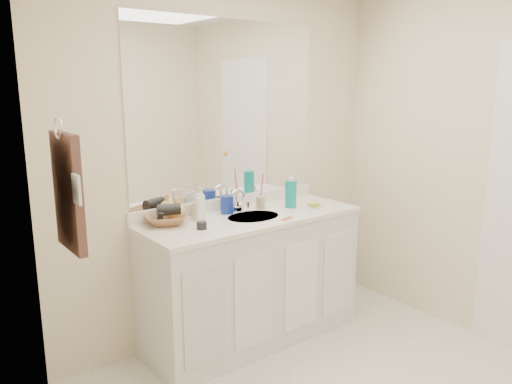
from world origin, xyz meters
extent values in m
cube|color=#F7E6C1|center=(0.00, 1.30, 1.20)|extent=(2.60, 0.02, 2.40)
cube|color=#F7E6C1|center=(-1.30, 0.00, 1.20)|extent=(0.02, 2.60, 2.40)
cube|color=#F7E6C1|center=(1.30, 0.00, 1.20)|extent=(0.02, 2.60, 2.40)
cube|color=white|center=(0.00, 1.02, 0.42)|extent=(1.50, 0.55, 0.85)
cube|color=white|center=(0.00, 1.02, 0.86)|extent=(1.52, 0.57, 0.03)
cube|color=white|center=(0.00, 1.29, 0.92)|extent=(1.52, 0.03, 0.08)
cylinder|color=beige|center=(0.00, 1.00, 0.87)|extent=(0.37, 0.37, 0.02)
cylinder|color=silver|center=(0.00, 1.18, 0.94)|extent=(0.02, 0.02, 0.11)
cube|color=white|center=(0.00, 1.29, 1.56)|extent=(1.48, 0.01, 1.20)
cylinder|color=navy|center=(-0.09, 1.18, 0.94)|extent=(0.11, 0.11, 0.12)
cylinder|color=#C6B98C|center=(0.16, 1.13, 0.92)|extent=(0.07, 0.07, 0.09)
cylinder|color=#E03B70|center=(0.17, 1.13, 1.03)|extent=(0.01, 0.04, 0.21)
cylinder|color=#0B8F88|center=(0.36, 1.04, 0.98)|extent=(0.10, 0.10, 0.19)
cube|color=silver|center=(0.47, 0.92, 0.89)|extent=(0.12, 0.11, 0.01)
cube|color=#9FCA31|center=(0.47, 0.92, 0.90)|extent=(0.08, 0.06, 0.03)
cube|color=#EB5618|center=(0.13, 0.82, 0.88)|extent=(0.11, 0.05, 0.00)
cylinder|color=black|center=(-0.42, 0.96, 0.90)|extent=(0.08, 0.08, 0.04)
cylinder|color=white|center=(-0.34, 1.13, 0.96)|extent=(0.06, 0.06, 0.15)
imported|color=white|center=(-0.27, 1.23, 0.98)|extent=(0.08, 0.08, 0.20)
imported|color=#FFEECF|center=(-0.31, 1.18, 0.96)|extent=(0.09, 0.09, 0.16)
imported|color=#F2C45E|center=(-0.45, 1.22, 0.95)|extent=(0.12, 0.12, 0.15)
imported|color=#8D5C39|center=(-0.54, 1.19, 0.91)|extent=(0.35, 0.35, 0.07)
cylinder|color=black|center=(-0.52, 1.19, 0.97)|extent=(0.16, 0.11, 0.07)
torus|color=silver|center=(-1.27, 0.77, 1.55)|extent=(0.01, 0.11, 0.11)
cube|color=#35211C|center=(-1.25, 0.77, 1.25)|extent=(0.04, 0.32, 0.55)
cube|color=silver|center=(-1.27, 0.57, 1.30)|extent=(0.01, 0.08, 0.13)
camera|label=1|loc=(-1.93, -1.54, 1.74)|focal=35.00mm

